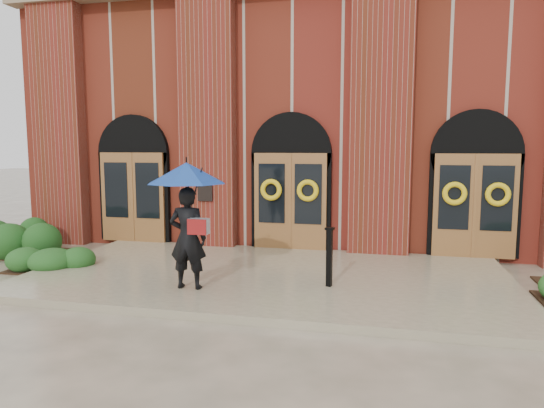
% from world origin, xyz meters
% --- Properties ---
extents(ground, '(90.00, 90.00, 0.00)m').
position_xyz_m(ground, '(0.00, 0.00, 0.00)').
color(ground, tan).
rests_on(ground, ground).
extents(landing, '(10.00, 5.30, 0.15)m').
position_xyz_m(landing, '(0.00, 0.15, 0.07)').
color(landing, tan).
rests_on(landing, ground).
extents(church_building, '(16.20, 12.53, 7.00)m').
position_xyz_m(church_building, '(0.00, 8.78, 3.50)').
color(church_building, maroon).
rests_on(church_building, ground).
extents(man_with_umbrella, '(1.58, 1.58, 2.38)m').
position_xyz_m(man_with_umbrella, '(-1.19, -1.25, 1.81)').
color(man_with_umbrella, black).
rests_on(man_with_umbrella, landing).
extents(metal_post, '(0.18, 0.18, 1.14)m').
position_xyz_m(metal_post, '(1.39, -0.53, 0.75)').
color(metal_post, black).
rests_on(metal_post, landing).
extents(hedge_wall_left, '(3.34, 1.33, 0.86)m').
position_xyz_m(hedge_wall_left, '(-7.54, 1.13, 0.43)').
color(hedge_wall_left, '#1A4316').
rests_on(hedge_wall_left, ground).
extents(hedge_front_left, '(1.48, 1.27, 0.52)m').
position_xyz_m(hedge_front_left, '(-5.10, 0.00, 0.26)').
color(hedge_front_left, '#1D4819').
rests_on(hedge_front_left, ground).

